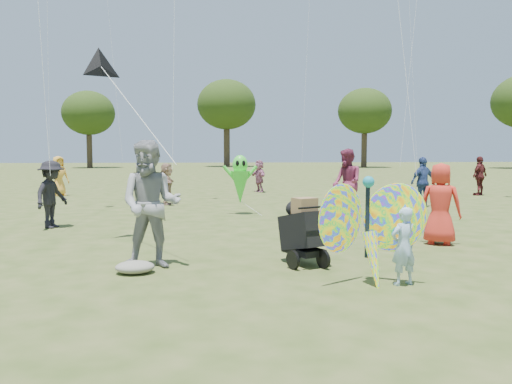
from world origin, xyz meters
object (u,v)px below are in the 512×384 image
Objects in this scene: butterfly_kite at (370,231)px; crowd_h at (480,176)px; adult_man at (151,204)px; crowd_c at (423,182)px; jogging_stroller at (303,226)px; crowd_g at (59,176)px; alien_kite at (240,181)px; crowd_a at (440,204)px; crowd_d at (167,184)px; crowd_e at (347,183)px; child_girl at (404,246)px; crowd_b at (52,194)px; crowd_j at (259,176)px.

crowd_h is at bearing 54.76° from butterfly_kite.
adult_man is 1.21× the size of crowd_c.
adult_man reaches higher than jogging_stroller.
adult_man is 3.37m from butterfly_kite.
crowd_h is at bearing 50.80° from adult_man.
alien_kite is (7.03, -7.04, 0.14)m from crowd_g.
adult_man is 5.65m from crowd_a.
crowd_e reaches higher than crowd_d.
child_girl is 0.65× the size of crowd_c.
crowd_c is 1.45× the size of jogging_stroller.
crowd_b is at bearing -88.79° from crowd_e.
crowd_b is at bearing 153.92° from crowd_d.
adult_man is at bearing -178.79° from crowd_d.
crowd_d is (-3.93, 11.01, 0.19)m from child_girl.
crowd_e is 9.74m from crowd_h.
crowd_a is (5.46, 1.41, -0.20)m from adult_man.
child_girl is at bearing -78.59° from alien_kite.
crowd_d is 0.99× the size of crowd_j.
crowd_e reaches higher than crowd_h.
crowd_b is (-2.78, 4.47, -0.19)m from adult_man.
butterfly_kite is 1.00× the size of alien_kite.
child_girl is at bearing -77.61° from jogging_stroller.
crowd_d is at bearing 127.57° from alien_kite.
crowd_g is 1.13× the size of crowd_j.
jogging_stroller is at bearing 35.35° from crowd_c.
alien_kite is at bearing 98.32° from butterfly_kite.
child_girl is at bearing -161.55° from crowd_d.
crowd_c is 0.86× the size of crowd_e.
crowd_c is (10.88, 3.46, 0.02)m from crowd_b.
crowd_c is at bearing -102.29° from crowd_d.
crowd_j reaches higher than crowd_d.
butterfly_kite is (-1.80, -7.13, -0.22)m from crowd_e.
crowd_g reaches higher than butterfly_kite.
crowd_b is 1.11× the size of crowd_j.
crowd_e is at bearing -127.07° from crowd_d.
alien_kite reaches higher than butterfly_kite.
crowd_a is at bearing -0.09° from jogging_stroller.
crowd_a is 8.79m from crowd_b.
crowd_h reaches higher than crowd_a.
adult_man reaches higher than crowd_j.
crowd_e is (4.87, 5.78, -0.04)m from adult_man.
crowd_d is at bearing 107.62° from butterfly_kite.
crowd_a is 3.65m from butterfly_kite.
crowd_j is (3.81, 5.11, 0.01)m from crowd_d.
crowd_j is (-2.05, 13.29, -0.07)m from crowd_a.
alien_kite is (-0.52, 6.55, 0.36)m from jogging_stroller.
adult_man is at bearing 25.40° from crowd_c.
crowd_c reaches higher than child_girl.
crowd_c reaches higher than crowd_g.
crowd_c is at bearing 51.42° from adult_man.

